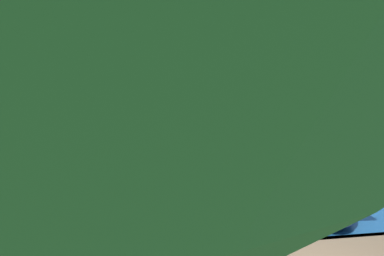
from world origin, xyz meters
The scene contains 6 objects.
city_skyline centered at (16.48, -159.11, 19.41)m, with size 168.67×21.54×52.41m.
sailboat_tan centered at (-2.39, -6.17, 0.65)m, with size 2.82×7.11×10.65m.
sailboat_navy centered at (3.98, -6.06, 0.71)m, with size 2.64×6.97×11.07m.
person_blue_shirt centered at (4.06, 0.64, 1.56)m, with size 0.39×0.50×1.60m.
mooring_post centered at (0.52, -1.10, 1.07)m, with size 0.26×0.26×0.91m.
channel_buoy centered at (5.45, -25.32, 0.36)m, with size 0.70×0.70×1.40m.
Camera 1 is at (3.23, 6.87, 4.20)m, focal length 42.00 mm.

